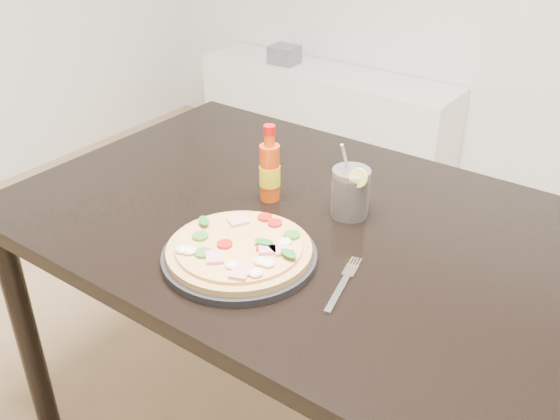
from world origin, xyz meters
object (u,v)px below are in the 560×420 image
Objects in this scene: media_console at (324,117)px; pizza at (240,249)px; fork at (344,282)px; hot_sauce_bottle at (270,171)px; plate at (240,256)px; cola_cup at (350,193)px; dining_table at (310,250)px.

pizza is at bearing -62.66° from media_console.
hot_sauce_bottle is at bearing 136.40° from fork.
plate is 1.69× the size of fork.
plate is 1.80× the size of cola_cup.
plate is 0.23× the size of media_console.
dining_table is at bearing 125.16° from fork.
cola_cup reaches higher than dining_table.
pizza is 0.21× the size of media_console.
media_console is at bearing 121.10° from dining_table.
hot_sauce_bottle is 1.01× the size of fork.
pizza reaches higher than media_console.
media_console is at bearing 117.34° from pizza.
fork is 2.21m from media_console.
pizza is 0.30m from cola_cup.
hot_sauce_bottle is at bearing 113.61° from pizza.
pizza is 0.22m from fork.
cola_cup is 1.97m from media_console.
dining_table is at bearing 83.04° from pizza.
pizza is (0.00, -0.00, 0.02)m from plate.
hot_sauce_bottle is 0.20m from cola_cup.
fork is (0.21, 0.06, -0.01)m from plate.
plate is at bearing -106.66° from cola_cup.
plate is at bearing -66.73° from hot_sauce_bottle.
dining_table is 1.96m from media_console.
plate is at bearing 152.69° from pizza.
hot_sauce_bottle is at bearing -62.12° from media_console.
pizza reaches higher than plate.
cola_cup is at bearing 105.25° from fork.
media_console is at bearing 117.30° from plate.
cola_cup is (0.08, 0.29, 0.03)m from pizza.
fork is (0.21, 0.06, -0.02)m from pizza.
cola_cup reaches higher than fork.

